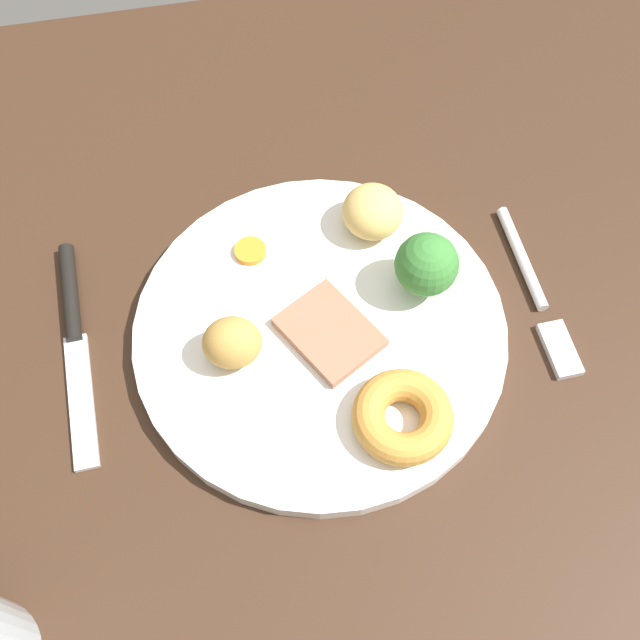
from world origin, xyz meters
TOP-DOWN VIEW (x-y plane):
  - dining_table at (0.00, 0.00)cm, footprint 120.00×84.00cm
  - dinner_plate at (-1.14, -2.69)cm, footprint 27.62×27.62cm
  - meat_slice_main at (-1.69, -1.90)cm, footprint 8.06×8.65cm
  - yorkshire_pudding at (-5.14, 5.78)cm, footprint 6.94×6.94cm
  - roast_potato_left at (5.34, -1.64)cm, footprint 4.57×4.15cm
  - roast_potato_right at (-6.91, -10.83)cm, footprint 4.90×5.00cm
  - carrot_coin_front at (2.89, -10.15)cm, footprint 2.46×2.46cm
  - broccoli_floret at (-9.40, -4.59)cm, footprint 4.72×4.72cm
  - fork at (-18.20, -2.77)cm, footprint 2.12×15.28cm
  - knife at (16.90, -6.48)cm, footprint 2.14×18.54cm

SIDE VIEW (x-z plane):
  - dining_table at x=0.00cm, z-range 0.00..3.60cm
  - fork at x=-18.20cm, z-range 3.54..4.44cm
  - knife at x=16.90cm, z-range 3.45..4.65cm
  - dinner_plate at x=-1.14cm, z-range 3.60..5.00cm
  - carrot_coin_front at x=2.89cm, z-range 5.00..5.52cm
  - meat_slice_main at x=-1.69cm, z-range 5.00..5.80cm
  - yorkshire_pudding at x=-5.14cm, z-range 5.00..7.27cm
  - roast_potato_right at x=-6.91cm, z-range 5.00..8.72cm
  - roast_potato_left at x=5.34cm, z-range 5.00..8.78cm
  - broccoli_floret at x=-9.40cm, z-range 5.29..10.68cm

